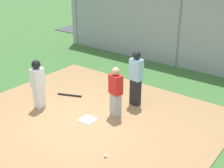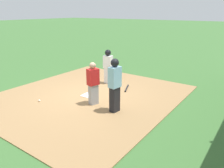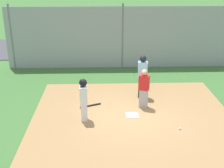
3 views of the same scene
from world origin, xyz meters
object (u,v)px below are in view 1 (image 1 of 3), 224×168
at_px(catcher, 116,92).
at_px(baseball_bat, 70,95).
at_px(baseball, 105,156).
at_px(umpire, 136,77).
at_px(home_plate, 88,120).
at_px(runner, 38,81).
at_px(parked_car_red, 207,32).

height_order(catcher, baseball_bat, catcher).
bearing_deg(baseball, umpire, -70.92).
bearing_deg(baseball, catcher, -60.27).
bearing_deg(baseball, home_plate, -35.34).
bearing_deg(runner, umpire, 36.44).
distance_m(home_plate, runner, 1.94).
distance_m(umpire, runner, 2.99).
bearing_deg(home_plate, baseball_bat, -28.30).
bearing_deg(baseball_bat, catcher, 153.38).
bearing_deg(baseball, runner, -13.47).
relative_size(home_plate, catcher, 0.29).
bearing_deg(catcher, home_plate, -16.03).
relative_size(catcher, umpire, 0.85).
height_order(runner, baseball_bat, runner).
relative_size(catcher, runner, 0.98).
bearing_deg(home_plate, baseball, 144.66).
relative_size(umpire, baseball_bat, 2.09).
relative_size(umpire, baseball, 24.00).
relative_size(catcher, baseball, 20.50).
height_order(catcher, baseball, catcher).
xyz_separation_m(baseball_bat, baseball, (-3.03, 1.89, 0.01)).
bearing_deg(baseball_bat, umpire, 178.66).
bearing_deg(parked_car_red, baseball_bat, -103.04).
height_order(home_plate, baseball_bat, baseball_bat).
height_order(baseball, parked_car_red, parked_car_red).
xyz_separation_m(home_plate, umpire, (-0.55, -1.66, 0.93)).
bearing_deg(umpire, catcher, 3.59).
bearing_deg(home_plate, parked_car_red, -87.96).
height_order(baseball_bat, parked_car_red, parked_car_red).
bearing_deg(baseball_bat, runner, 58.08).
xyz_separation_m(umpire, parked_car_red, (0.90, -8.23, -0.36)).
bearing_deg(home_plate, catcher, -124.59).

